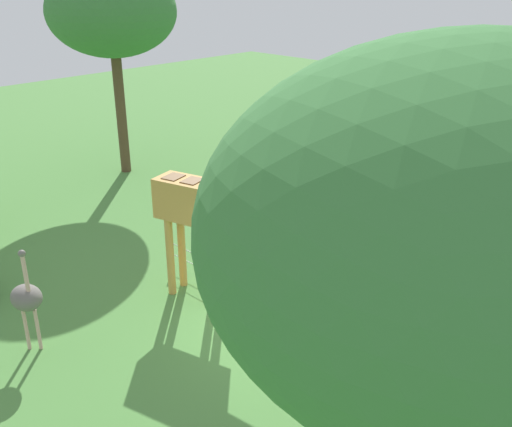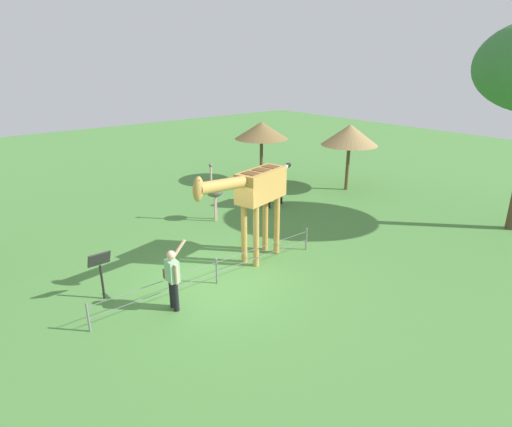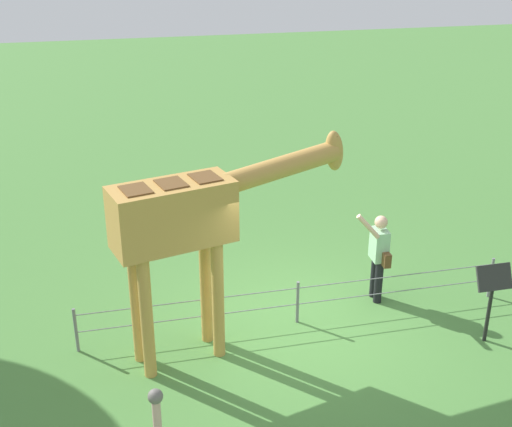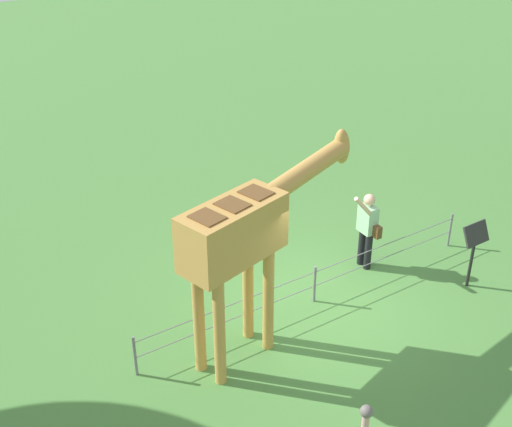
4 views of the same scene
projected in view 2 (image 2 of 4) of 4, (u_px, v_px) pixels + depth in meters
The scene contains 9 objects.
ground_plane at pixel (216, 282), 11.85m from camera, with size 60.00×60.00×0.00m, color #4C843D.
giraffe at pixel (255, 192), 12.38m from camera, with size 3.67×1.38×3.20m.
visitor at pixel (173, 276), 10.31m from camera, with size 0.63×0.58×1.72m.
zebra at pixel (274, 178), 17.75m from camera, with size 1.83×0.61×1.66m.
ostrich at pixel (215, 191), 16.02m from camera, with size 0.70×0.56×2.25m.
shade_hut_near at pixel (261, 131), 20.64m from camera, with size 2.60×2.60×2.99m.
shade_hut_far at pixel (350, 135), 19.37m from camera, with size 2.58×2.58×3.06m.
info_sign at pixel (100, 266), 10.73m from camera, with size 0.56×0.21×1.32m.
wire_fence at pixel (217, 270), 11.67m from camera, with size 7.05×0.05×0.75m.
Camera 2 is at (5.77, 8.82, 5.86)m, focal length 29.91 mm.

